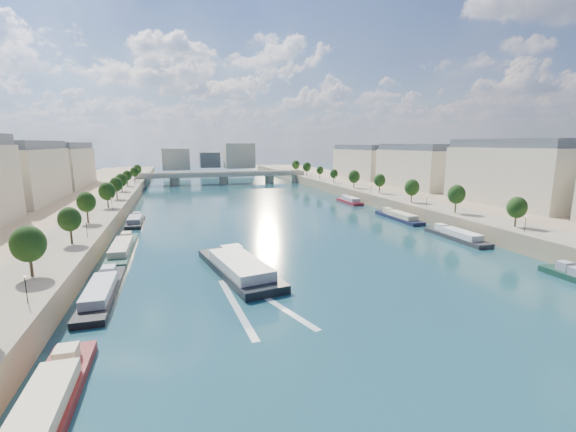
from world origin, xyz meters
TOP-DOWN VIEW (x-y plane):
  - ground at (0.00, 100.00)m, footprint 700.00×700.00m
  - quay_left at (-72.00, 100.00)m, footprint 44.00×520.00m
  - quay_right at (72.00, 100.00)m, footprint 44.00×520.00m
  - pave_left at (-57.00, 100.00)m, footprint 14.00×520.00m
  - pave_right at (57.00, 100.00)m, footprint 14.00×520.00m
  - trees_left at (-55.00, 102.00)m, footprint 4.80×268.80m
  - trees_right at (55.00, 110.00)m, footprint 4.80×268.80m
  - lamps_left at (-52.50, 90.00)m, footprint 0.36×200.36m
  - lamps_right at (52.50, 105.00)m, footprint 0.36×200.36m
  - buildings_right at (85.00, 112.00)m, footprint 16.00×226.00m
  - skyline at (3.19, 319.52)m, footprint 79.00×42.00m
  - bridge at (0.00, 233.61)m, footprint 112.00×12.00m
  - tour_barge at (-19.74, 48.97)m, footprint 14.81×32.56m
  - wake at (-19.74, 32.46)m, footprint 12.50×26.02m
  - moored_barges_left at (-45.50, 41.61)m, footprint 5.00×158.53m
  - moored_barges_right at (45.50, 76.46)m, footprint 5.00×128.95m

SIDE VIEW (x-z plane):
  - ground at x=0.00m, z-range 0.00..0.00m
  - wake at x=-19.74m, z-range 0.00..0.04m
  - moored_barges_left at x=-45.50m, z-range -0.96..2.64m
  - moored_barges_right at x=45.50m, z-range -0.96..2.64m
  - tour_barge at x=-19.74m, z-range -0.88..3.39m
  - quay_left at x=-72.00m, z-range 0.00..5.00m
  - quay_right at x=72.00m, z-range 0.00..5.00m
  - pave_left at x=-57.00m, z-range 5.00..5.10m
  - pave_right at x=57.00m, z-range 5.00..5.10m
  - bridge at x=0.00m, z-range 1.01..9.16m
  - lamps_left at x=-52.50m, z-range 5.64..9.92m
  - lamps_right at x=52.50m, z-range 5.64..9.92m
  - trees_left at x=-55.00m, z-range 6.35..14.61m
  - trees_right at x=55.00m, z-range 6.35..14.61m
  - skyline at x=3.19m, z-range 3.66..25.66m
  - buildings_right at x=85.00m, z-range 4.85..28.05m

